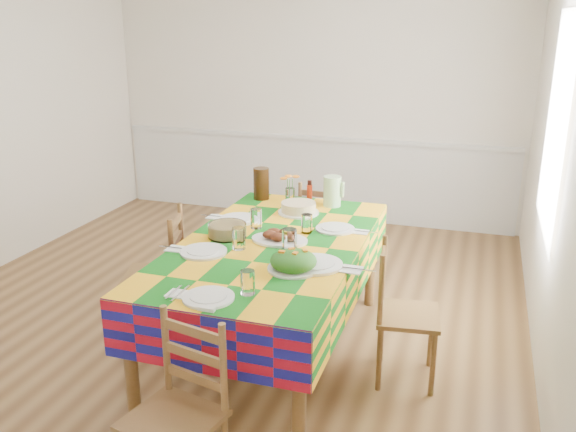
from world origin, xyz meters
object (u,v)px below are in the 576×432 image
at_px(green_pitcher, 332,191).
at_px(chair_left, 159,276).
at_px(chair_right, 401,314).
at_px(dining_table, 272,255).
at_px(chair_near, 179,415).
at_px(chair_far, 324,232).
at_px(tea_pitcher, 261,184).
at_px(meat_platter, 279,237).

height_order(green_pitcher, chair_left, green_pitcher).
height_order(chair_left, chair_right, chair_left).
bearing_deg(dining_table, chair_right, -0.35).
bearing_deg(chair_near, chair_right, 70.52).
bearing_deg(chair_near, chair_left, 135.15).
xyz_separation_m(dining_table, chair_near, (0.01, -1.31, -0.28)).
bearing_deg(chair_far, tea_pitcher, 51.78).
height_order(meat_platter, chair_left, chair_left).
bearing_deg(chair_left, dining_table, 71.82).
height_order(chair_far, chair_right, chair_far).
bearing_deg(chair_right, green_pitcher, 29.80).
xyz_separation_m(dining_table, meat_platter, (0.04, 0.03, 0.12)).
height_order(meat_platter, chair_far, chair_far).
xyz_separation_m(dining_table, tea_pitcher, (-0.40, 0.88, 0.21)).
bearing_deg(tea_pitcher, chair_left, -116.40).
bearing_deg(tea_pitcher, dining_table, -65.71).
height_order(green_pitcher, tea_pitcher, tea_pitcher).
bearing_deg(tea_pitcher, chair_right, -35.84).
height_order(dining_table, chair_left, chair_left).
height_order(green_pitcher, chair_near, green_pitcher).
xyz_separation_m(green_pitcher, chair_right, (0.66, -0.87, -0.49)).
relative_size(meat_platter, chair_far, 0.41).
xyz_separation_m(green_pitcher, chair_left, (-1.00, -0.86, -0.46)).
relative_size(dining_table, green_pitcher, 9.17).
bearing_deg(meat_platter, tea_pitcher, 117.10).
height_order(green_pitcher, chair_far, green_pitcher).
bearing_deg(chair_right, meat_platter, 80.35).
bearing_deg(chair_right, dining_table, 82.37).
relative_size(meat_platter, chair_right, 0.41).
height_order(meat_platter, tea_pitcher, tea_pitcher).
relative_size(dining_table, chair_right, 2.36).
bearing_deg(chair_left, chair_right, 72.08).
height_order(meat_platter, chair_right, same).
relative_size(chair_near, chair_far, 1.01).
xyz_separation_m(dining_table, chair_right, (0.83, -0.01, -0.28)).
bearing_deg(chair_left, green_pitcher, 113.35).
relative_size(chair_near, chair_left, 0.95).
xyz_separation_m(tea_pitcher, chair_near, (0.41, -2.19, -0.49)).
height_order(dining_table, chair_near, chair_near).
distance_m(green_pitcher, tea_pitcher, 0.57).
relative_size(tea_pitcher, chair_far, 0.28).
bearing_deg(dining_table, chair_far, 90.14).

